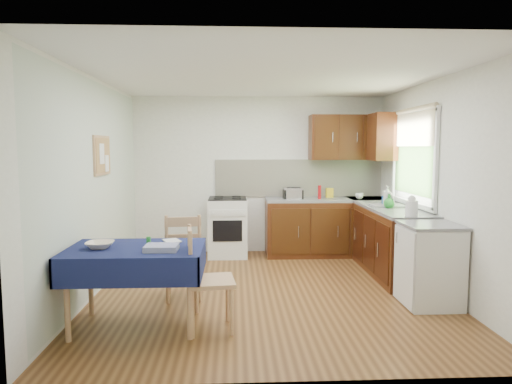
{
  "coord_description": "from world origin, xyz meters",
  "views": [
    {
      "loc": [
        -0.39,
        -5.24,
        1.69
      ],
      "look_at": [
        -0.14,
        0.14,
        1.17
      ],
      "focal_mm": 32.0,
      "sensor_mm": 36.0,
      "label": 1
    }
  ],
  "objects_px": {
    "chair_far": "(184,254)",
    "sandwich_press": "(293,193)",
    "chair_near": "(205,276)",
    "dining_table": "(136,258)",
    "dish_rack": "(388,204)",
    "kettle": "(412,207)",
    "toaster": "(294,194)"
  },
  "relations": [
    {
      "from": "chair_far",
      "to": "sandwich_press",
      "type": "relative_size",
      "value": 3.27
    },
    {
      "from": "sandwich_press",
      "to": "chair_near",
      "type": "bearing_deg",
      "value": -99.52
    },
    {
      "from": "dining_table",
      "to": "dish_rack",
      "type": "distance_m",
      "value": 3.51
    },
    {
      "from": "chair_near",
      "to": "sandwich_press",
      "type": "xyz_separation_m",
      "value": [
        1.19,
        2.91,
        0.47
      ]
    },
    {
      "from": "dining_table",
      "to": "kettle",
      "type": "bearing_deg",
      "value": -4.92
    },
    {
      "from": "chair_far",
      "to": "toaster",
      "type": "relative_size",
      "value": 4.02
    },
    {
      "from": "dining_table",
      "to": "sandwich_press",
      "type": "height_order",
      "value": "sandwich_press"
    },
    {
      "from": "chair_far",
      "to": "kettle",
      "type": "height_order",
      "value": "kettle"
    },
    {
      "from": "dining_table",
      "to": "sandwich_press",
      "type": "bearing_deg",
      "value": 34.68
    },
    {
      "from": "dining_table",
      "to": "chair_near",
      "type": "bearing_deg",
      "value": -32.14
    },
    {
      "from": "dining_table",
      "to": "chair_far",
      "type": "height_order",
      "value": "chair_far"
    },
    {
      "from": "chair_near",
      "to": "sandwich_press",
      "type": "relative_size",
      "value": 3.27
    },
    {
      "from": "chair_near",
      "to": "sandwich_press",
      "type": "distance_m",
      "value": 3.18
    },
    {
      "from": "toaster",
      "to": "dish_rack",
      "type": "relative_size",
      "value": 0.55
    },
    {
      "from": "dining_table",
      "to": "chair_far",
      "type": "bearing_deg",
      "value": 42.32
    },
    {
      "from": "dining_table",
      "to": "chair_far",
      "type": "distance_m",
      "value": 0.84
    },
    {
      "from": "sandwich_press",
      "to": "kettle",
      "type": "height_order",
      "value": "kettle"
    },
    {
      "from": "toaster",
      "to": "sandwich_press",
      "type": "xyz_separation_m",
      "value": [
        0.0,
        0.09,
        0.0
      ]
    },
    {
      "from": "dining_table",
      "to": "sandwich_press",
      "type": "xyz_separation_m",
      "value": [
        1.84,
        2.79,
        0.33
      ]
    },
    {
      "from": "toaster",
      "to": "chair_far",
      "type": "bearing_deg",
      "value": -152.0
    },
    {
      "from": "sandwich_press",
      "to": "dish_rack",
      "type": "bearing_deg",
      "value": -27.96
    },
    {
      "from": "toaster",
      "to": "kettle",
      "type": "height_order",
      "value": "kettle"
    },
    {
      "from": "chair_far",
      "to": "toaster",
      "type": "distance_m",
      "value": 2.49
    },
    {
      "from": "toaster",
      "to": "dish_rack",
      "type": "height_order",
      "value": "dish_rack"
    },
    {
      "from": "sandwich_press",
      "to": "toaster",
      "type": "bearing_deg",
      "value": -79.25
    },
    {
      "from": "sandwich_press",
      "to": "dish_rack",
      "type": "xyz_separation_m",
      "value": [
        1.17,
        -1.0,
        -0.06
      ]
    },
    {
      "from": "dining_table",
      "to": "sandwich_press",
      "type": "distance_m",
      "value": 3.36
    },
    {
      "from": "chair_near",
      "to": "toaster",
      "type": "xyz_separation_m",
      "value": [
        1.18,
        2.82,
        0.47
      ]
    },
    {
      "from": "chair_near",
      "to": "toaster",
      "type": "distance_m",
      "value": 3.09
    },
    {
      "from": "chair_far",
      "to": "kettle",
      "type": "relative_size",
      "value": 4.03
    },
    {
      "from": "chair_near",
      "to": "chair_far",
      "type": "bearing_deg",
      "value": 11.94
    },
    {
      "from": "dining_table",
      "to": "chair_near",
      "type": "distance_m",
      "value": 0.68
    }
  ]
}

